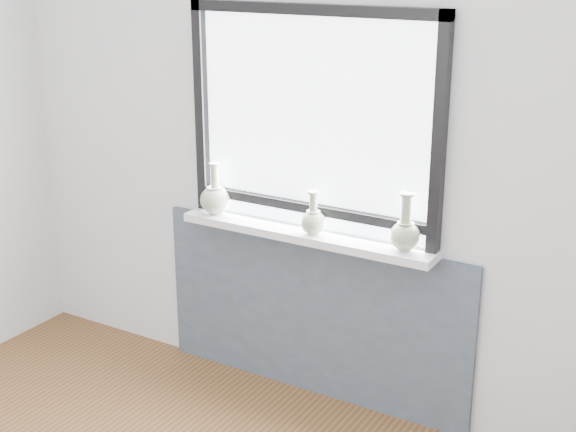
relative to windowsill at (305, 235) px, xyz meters
The scene contains 7 objects.
back_wall 0.43m from the windowsill, 90.00° to the left, with size 3.60×0.02×2.60m, color silver.
apron_panel 0.46m from the windowsill, 90.00° to the left, with size 1.70×0.03×0.86m, color #4B5A6C.
windowsill is the anchor object (origin of this frame).
window 0.56m from the windowsill, 90.00° to the left, with size 1.30×0.06×1.05m.
vase_a 0.53m from the windowsill, behind, with size 0.15×0.15×0.26m.
vase_b 0.10m from the windowsill, 18.23° to the right, with size 0.12×0.12×0.21m.
vase_c 0.52m from the windowsill, ahead, with size 0.14×0.14×0.27m.
Camera 1 is at (1.77, -1.44, 2.18)m, focal length 50.00 mm.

